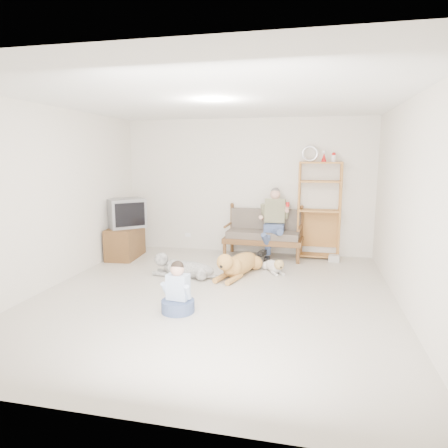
% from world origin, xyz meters
% --- Properties ---
extents(floor, '(5.50, 5.50, 0.00)m').
position_xyz_m(floor, '(0.00, 0.00, 0.00)').
color(floor, beige).
rests_on(floor, ground).
extents(ceiling, '(5.50, 5.50, 0.00)m').
position_xyz_m(ceiling, '(0.00, 0.00, 2.70)').
color(ceiling, white).
rests_on(ceiling, ground).
extents(wall_back, '(5.00, 0.00, 5.00)m').
position_xyz_m(wall_back, '(0.00, 2.75, 1.35)').
color(wall_back, beige).
rests_on(wall_back, ground).
extents(wall_front, '(5.00, 0.00, 5.00)m').
position_xyz_m(wall_front, '(0.00, -2.75, 1.35)').
color(wall_front, beige).
rests_on(wall_front, ground).
extents(wall_left, '(0.00, 5.50, 5.50)m').
position_xyz_m(wall_left, '(-2.50, 0.00, 1.35)').
color(wall_left, beige).
rests_on(wall_left, ground).
extents(wall_right, '(0.00, 5.50, 5.50)m').
position_xyz_m(wall_right, '(2.50, 0.00, 1.35)').
color(wall_right, beige).
rests_on(wall_right, ground).
extents(loveseat, '(1.53, 0.76, 0.95)m').
position_xyz_m(loveseat, '(0.41, 2.42, 0.49)').
color(loveseat, brown).
rests_on(loveseat, ground).
extents(man, '(0.52, 0.74, 1.20)m').
position_xyz_m(man, '(0.59, 2.24, 0.63)').
color(man, '#45537F').
rests_on(man, loveseat).
extents(etagere, '(0.83, 0.36, 2.16)m').
position_xyz_m(etagere, '(1.44, 2.55, 0.95)').
color(etagere, '#BF7E3C').
rests_on(etagere, ground).
extents(book_stack, '(0.22, 0.17, 0.13)m').
position_xyz_m(book_stack, '(1.76, 2.31, 0.06)').
color(book_stack, beige).
rests_on(book_stack, ground).
extents(tv_stand, '(0.56, 0.93, 0.60)m').
position_xyz_m(tv_stand, '(-2.23, 1.76, 0.30)').
color(tv_stand, brown).
rests_on(tv_stand, ground).
extents(crt_tv, '(0.85, 0.85, 0.56)m').
position_xyz_m(crt_tv, '(-2.20, 1.79, 0.88)').
color(crt_tv, slate).
rests_on(crt_tv, tv_stand).
extents(wall_outlet, '(0.12, 0.02, 0.08)m').
position_xyz_m(wall_outlet, '(-1.25, 2.73, 0.30)').
color(wall_outlet, white).
rests_on(wall_outlet, ground).
extents(golden_retriever, '(0.65, 1.50, 0.46)m').
position_xyz_m(golden_retriever, '(0.14, 1.08, 0.19)').
color(golden_retriever, '#CB8E46').
rests_on(golden_retriever, ground).
extents(shaggy_dog, '(1.29, 0.37, 0.38)m').
position_xyz_m(shaggy_dog, '(-0.74, 0.80, 0.15)').
color(shaggy_dog, silver).
rests_on(shaggy_dog, ground).
extents(terrier, '(0.42, 0.65, 0.27)m').
position_xyz_m(terrier, '(0.73, 1.36, 0.11)').
color(terrier, silver).
rests_on(terrier, ground).
extents(child, '(0.42, 0.42, 0.67)m').
position_xyz_m(child, '(-0.31, -0.64, 0.24)').
color(child, '#45537F').
rests_on(child, ground).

